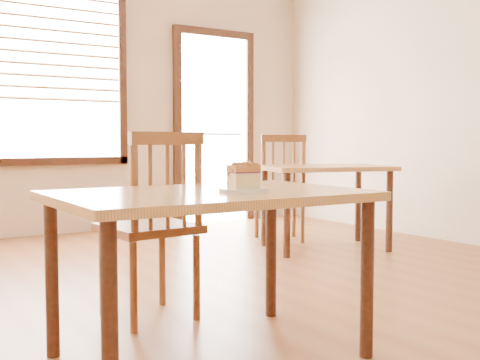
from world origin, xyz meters
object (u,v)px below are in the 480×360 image
at_px(cafe_table_main, 209,210).
at_px(cafe_chair_second, 280,187).
at_px(cafe_table_second, 325,178).
at_px(cafe_chair_main, 153,225).
at_px(plate, 244,190).
at_px(cake_slice, 244,175).

bearing_deg(cafe_table_main, cafe_chair_second, 48.55).
bearing_deg(cafe_table_second, cafe_chair_second, 116.83).
xyz_separation_m(cafe_chair_main, plate, (0.09, -0.76, 0.24)).
distance_m(cafe_chair_main, cafe_table_second, 2.49).
xyz_separation_m(cafe_table_main, cafe_chair_main, (0.02, 0.65, -0.14)).
bearing_deg(cafe_table_main, cafe_chair_main, 88.99).
relative_size(cafe_table_main, cafe_table_second, 1.07).
distance_m(cafe_chair_main, plate, 0.81).
distance_m(plate, cake_slice, 0.07).
relative_size(cafe_chair_second, cake_slice, 7.42).
bearing_deg(cafe_chair_second, cake_slice, 75.90).
relative_size(cafe_table_main, cafe_chair_main, 1.31).
distance_m(cafe_table_main, cake_slice, 0.23).
xyz_separation_m(cafe_table_main, cafe_table_second, (2.22, 1.80, -0.02)).
bearing_deg(plate, cafe_table_second, 42.11).
bearing_deg(cafe_table_main, cake_slice, -45.08).
height_order(cafe_chair_main, plate, cafe_chair_main).
relative_size(cafe_table_second, cafe_chair_second, 1.21).
bearing_deg(plate, cafe_chair_second, 50.69).
xyz_separation_m(cafe_chair_main, cafe_table_second, (2.20, 1.15, 0.12)).
distance_m(cafe_table_main, cafe_chair_second, 3.17).
bearing_deg(cafe_chair_main, plate, 92.64).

